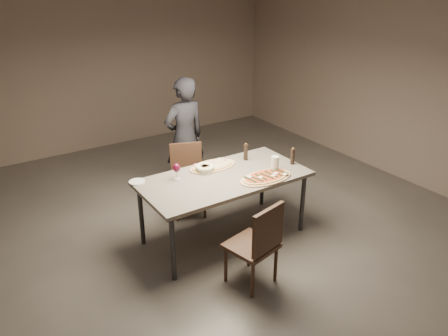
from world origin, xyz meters
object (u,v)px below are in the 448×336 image
bread_basket (205,168)px  chair_near (258,241)px  carafe (275,164)px  dining_table (224,181)px  diner (185,138)px  chair_far (187,175)px  zucchini_pizza (266,177)px  ham_pizza (213,166)px  pepper_mill_left (293,156)px

bread_basket → chair_near: (-0.09, -1.09, -0.31)m
chair_near → carafe: bearing=30.3°
dining_table → diner: size_ratio=1.14×
carafe → chair_far: size_ratio=0.21×
zucchini_pizza → chair_near: chair_near is taller
zucchini_pizza → ham_pizza: bearing=117.0°
bread_basket → diner: size_ratio=0.13×
zucchini_pizza → pepper_mill_left: (0.49, 0.14, 0.08)m
ham_pizza → dining_table: bearing=-91.8°
dining_table → zucchini_pizza: 0.45m
dining_table → diner: 1.20m
zucchini_pizza → ham_pizza: size_ratio=1.09×
bread_basket → ham_pizza: bearing=23.2°
chair_far → bread_basket: bearing=104.3°
ham_pizza → chair_far: size_ratio=0.66×
ham_pizza → diner: (0.14, 0.90, 0.02)m
zucchini_pizza → diner: diner is taller
zucchini_pizza → chair_near: size_ratio=0.71×
dining_table → chair_far: size_ratio=2.10×
chair_near → chair_far: bearing=71.6°
zucchini_pizza → ham_pizza: 0.64m
bread_basket → pepper_mill_left: size_ratio=1.04×
chair_far → diner: diner is taller
chair_near → chair_far: chair_near is taller
diner → chair_near: bearing=75.8°
bread_basket → chair_far: (0.07, 0.54, -0.31)m
ham_pizza → carafe: size_ratio=3.20×
zucchini_pizza → pepper_mill_left: size_ratio=3.10×
ham_pizza → bread_basket: (-0.13, -0.06, 0.03)m
ham_pizza → pepper_mill_left: bearing=-23.2°
chair_far → diner: bearing=-94.2°
bread_basket → carafe: (0.64, -0.41, 0.04)m
pepper_mill_left → zucchini_pizza: bearing=-164.3°
pepper_mill_left → chair_near: (-1.03, -0.73, -0.35)m
zucchini_pizza → diner: size_ratio=0.39×
ham_pizza → chair_far: 0.56m
pepper_mill_left → diner: 1.49m
dining_table → chair_near: chair_near is taller
dining_table → ham_pizza: size_ratio=3.18×
carafe → dining_table: bearing=160.4°
dining_table → pepper_mill_left: 0.86m
ham_pizza → bread_basket: size_ratio=2.73×
dining_table → chair_near: 0.92m
carafe → zucchini_pizza: bearing=-154.8°
zucchini_pizza → chair_near: (-0.54, -0.59, -0.28)m
ham_pizza → pepper_mill_left: pepper_mill_left is taller
pepper_mill_left → chair_near: 1.31m
bread_basket → diner: 1.00m
pepper_mill_left → diner: (-0.66, 1.33, -0.05)m
chair_far → diner: (0.20, 0.42, 0.31)m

